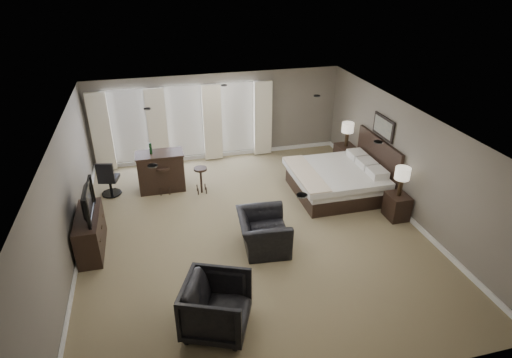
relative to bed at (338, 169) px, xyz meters
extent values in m
cube|color=#7E7050|center=(-2.58, -1.14, -0.72)|extent=(7.60, 8.60, 0.04)
cube|color=silver|center=(-2.58, -1.14, 1.88)|extent=(7.60, 8.60, 0.04)
cube|color=slate|center=(-2.58, 3.11, 0.58)|extent=(7.50, 0.04, 2.60)
cube|color=slate|center=(-2.58, -5.39, 0.58)|extent=(7.50, 0.04, 2.60)
cube|color=slate|center=(-6.33, -1.14, 0.58)|extent=(0.04, 8.50, 2.60)
cube|color=slate|center=(1.17, -1.14, 0.58)|extent=(0.04, 8.50, 2.60)
cube|color=silver|center=(-5.18, 3.05, 0.53)|extent=(1.15, 0.04, 2.05)
cube|color=silver|center=(-3.58, 3.05, 0.53)|extent=(1.15, 0.04, 2.05)
cube|color=silver|center=(-1.98, 3.05, 0.53)|extent=(1.15, 0.04, 2.05)
cube|color=beige|center=(-5.93, 2.93, 0.46)|extent=(0.55, 0.12, 2.30)
cube|color=beige|center=(-4.38, 2.93, 0.46)|extent=(0.55, 0.12, 2.30)
cube|color=beige|center=(-2.78, 2.93, 0.46)|extent=(0.55, 0.12, 2.30)
cube|color=beige|center=(-1.23, 2.93, 0.46)|extent=(0.55, 0.12, 2.30)
cube|color=silver|center=(0.00, 0.00, 0.00)|extent=(2.25, 2.15, 1.43)
cube|color=black|center=(0.89, -1.45, -0.41)|extent=(0.46, 0.56, 0.61)
cube|color=black|center=(0.89, 1.45, -0.38)|extent=(0.50, 0.61, 0.67)
cube|color=beige|center=(0.89, -1.45, 0.25)|extent=(0.34, 0.34, 0.71)
cube|color=beige|center=(0.89, 1.45, 0.30)|extent=(0.34, 0.34, 0.71)
cube|color=slate|center=(1.12, 0.00, 1.03)|extent=(0.04, 0.96, 0.56)
cube|color=black|center=(-6.03, -0.99, -0.29)|extent=(0.47, 1.46, 0.85)
imported|color=black|center=(-6.03, -0.99, 0.21)|extent=(0.65, 1.13, 0.15)
imported|color=black|center=(-2.49, -1.80, -0.20)|extent=(0.88, 1.25, 1.04)
imported|color=black|center=(-3.83, -3.81, -0.19)|extent=(1.29, 1.32, 1.06)
cube|color=black|center=(-4.43, 1.36, -0.18)|extent=(1.23, 0.64, 1.07)
cube|color=black|center=(-4.39, 1.12, -0.34)|extent=(0.47, 0.47, 0.76)
cube|color=black|center=(-3.44, 0.92, -0.36)|extent=(0.40, 0.40, 0.72)
cube|color=black|center=(-5.76, 1.41, -0.22)|extent=(0.61, 0.61, 0.99)
camera|label=1|loc=(-4.50, -9.04, 4.84)|focal=30.00mm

